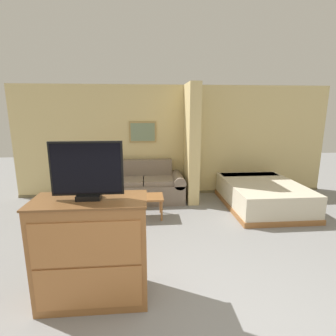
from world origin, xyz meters
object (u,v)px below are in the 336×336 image
at_px(couch, 144,186).
at_px(coffee_table, 144,199).
at_px(tv, 87,171).
at_px(tv_dresser, 93,251).
at_px(table_lamp, 93,168).
at_px(bed, 262,194).

height_order(couch, coffee_table, couch).
bearing_deg(tv, couch, 80.80).
relative_size(coffee_table, tv_dresser, 0.64).
distance_m(couch, tv_dresser, 3.23).
bearing_deg(tv_dresser, table_lamp, 100.51).
height_order(coffee_table, tv, tv).
xyz_separation_m(table_lamp, bed, (3.61, -0.55, -0.53)).
bearing_deg(table_lamp, couch, 3.68).
relative_size(table_lamp, bed, 0.20).
xyz_separation_m(table_lamp, tv, (0.58, -3.11, 0.65)).
xyz_separation_m(tv_dresser, tv, (-0.00, 0.00, 0.87)).
relative_size(couch, coffee_table, 2.47).
height_order(coffee_table, table_lamp, table_lamp).
bearing_deg(bed, table_lamp, 171.39).
bearing_deg(coffee_table, bed, 8.00).
xyz_separation_m(couch, table_lamp, (-1.09, -0.07, 0.47)).
distance_m(couch, table_lamp, 1.19).
bearing_deg(bed, tv, -139.79).
bearing_deg(coffee_table, couch, 90.49).
xyz_separation_m(table_lamp, tv_dresser, (0.58, -3.11, -0.22)).
bearing_deg(tv_dresser, bed, 40.22).
bearing_deg(couch, tv, -99.20).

